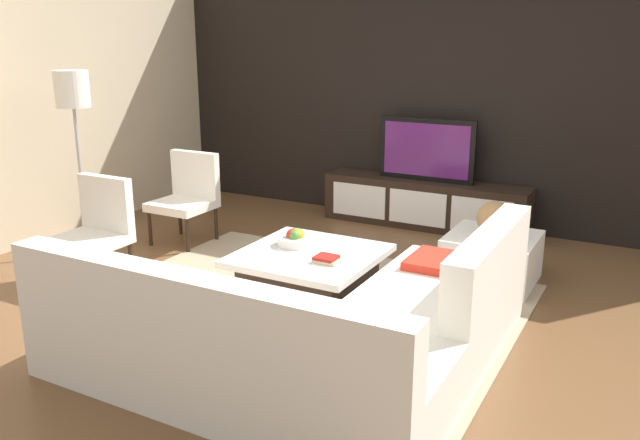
{
  "coord_description": "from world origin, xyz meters",
  "views": [
    {
      "loc": [
        2.21,
        -3.97,
        1.98
      ],
      "look_at": [
        -0.22,
        0.5,
        0.52
      ],
      "focal_mm": 36.58,
      "sensor_mm": 36.0,
      "label": 1
    }
  ],
  "objects": [
    {
      "name": "ground_plane",
      "position": [
        0.0,
        0.0,
        0.0
      ],
      "size": [
        14.0,
        14.0,
        0.0
      ],
      "primitive_type": "plane",
      "color": "brown"
    },
    {
      "name": "feature_wall_back",
      "position": [
        0.0,
        2.7,
        1.4
      ],
      "size": [
        6.4,
        0.12,
        2.8
      ],
      "primitive_type": "cube",
      "color": "black",
      "rests_on": "ground"
    },
    {
      "name": "side_wall_left",
      "position": [
        -3.2,
        0.2,
        1.4
      ],
      "size": [
        0.12,
        5.2,
        2.8
      ],
      "primitive_type": "cube",
      "color": "beige",
      "rests_on": "ground"
    },
    {
      "name": "area_rug",
      "position": [
        -0.1,
        0.0,
        0.01
      ],
      "size": [
        3.14,
        2.48,
        0.01
      ],
      "primitive_type": "cube",
      "color": "tan",
      "rests_on": "ground"
    },
    {
      "name": "media_console",
      "position": [
        0.0,
        2.4,
        0.25
      ],
      "size": [
        2.16,
        0.43,
        0.5
      ],
      "color": "black",
      "rests_on": "ground"
    },
    {
      "name": "television",
      "position": [
        0.0,
        2.4,
        0.82
      ],
      "size": [
        1.01,
        0.06,
        0.65
      ],
      "color": "black",
      "rests_on": "media_console"
    },
    {
      "name": "sectional_couch",
      "position": [
        0.51,
        -0.91,
        0.28
      ],
      "size": [
        2.43,
        2.27,
        0.83
      ],
      "color": "white",
      "rests_on": "ground"
    },
    {
      "name": "coffee_table",
      "position": [
        -0.1,
        0.1,
        0.2
      ],
      "size": [
        1.02,
        1.01,
        0.38
      ],
      "color": "black",
      "rests_on": "ground"
    },
    {
      "name": "accent_chair_near",
      "position": [
        -1.79,
        -0.4,
        0.49
      ],
      "size": [
        0.53,
        0.51,
        0.87
      ],
      "rotation": [
        0.0,
        0.0,
        0.08
      ],
      "color": "black",
      "rests_on": "ground"
    },
    {
      "name": "floor_lamp",
      "position": [
        -2.47,
        0.08,
        1.39
      ],
      "size": [
        0.3,
        0.3,
        1.67
      ],
      "color": "#A5A5AA",
      "rests_on": "ground"
    },
    {
      "name": "ottoman",
      "position": [
        1.03,
        1.14,
        0.2
      ],
      "size": [
        0.7,
        0.7,
        0.4
      ],
      "primitive_type": "cube",
      "color": "white",
      "rests_on": "ground"
    },
    {
      "name": "fruit_bowl",
      "position": [
        -0.28,
        0.2,
        0.43
      ],
      "size": [
        0.28,
        0.28,
        0.14
      ],
      "color": "silver",
      "rests_on": "coffee_table"
    },
    {
      "name": "accent_chair_far",
      "position": [
        -1.87,
        0.84,
        0.49
      ],
      "size": [
        0.54,
        0.52,
        0.87
      ],
      "rotation": [
        0.0,
        0.0,
        -0.19
      ],
      "color": "black",
      "rests_on": "ground"
    },
    {
      "name": "decorative_ball",
      "position": [
        1.03,
        1.14,
        0.54
      ],
      "size": [
        0.29,
        0.29,
        0.29
      ],
      "primitive_type": "sphere",
      "color": "#997247",
      "rests_on": "ottoman"
    },
    {
      "name": "book_stack",
      "position": [
        0.12,
        -0.03,
        0.4
      ],
      "size": [
        0.18,
        0.15,
        0.05
      ],
      "color": "#CCB78C",
      "rests_on": "coffee_table"
    }
  ]
}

